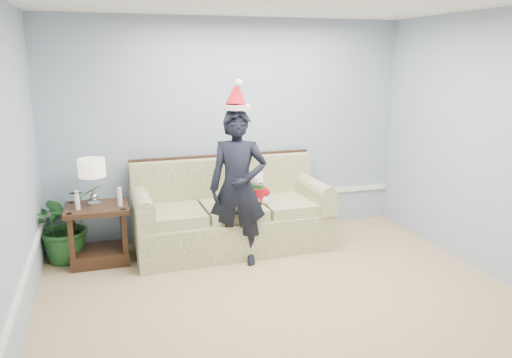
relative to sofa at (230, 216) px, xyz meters
The scene contains 10 objects.
room_shell 2.26m from the sofa, 85.99° to the right, with size 4.54×5.04×2.74m.
wainscot_trim 1.34m from the sofa, 140.45° to the right, with size 4.49×4.99×0.06m.
sofa is the anchor object (origin of this frame).
side_table 1.52m from the sofa, behind, with size 0.67×0.56×0.65m.
table_lamp 1.67m from the sofa, behind, with size 0.29×0.29×0.51m.
candle_pair 1.53m from the sofa, behind, with size 0.49×0.05×0.20m.
houseplant 1.86m from the sofa, behind, with size 0.77×0.67×0.86m, color #215925.
man 0.69m from the sofa, 94.38° to the right, with size 0.62×0.41×1.70m, color black.
santa_hat 1.54m from the sofa, 94.52° to the right, with size 0.37×0.39×0.33m.
teddy_bear 0.45m from the sofa, 26.71° to the right, with size 0.25×0.27×0.37m.
Camera 1 is at (-1.54, -3.49, 2.21)m, focal length 35.00 mm.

